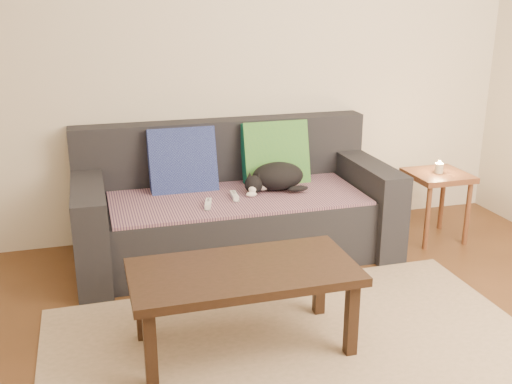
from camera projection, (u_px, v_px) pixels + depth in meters
back_wall at (217, 56)px, 4.17m from camera, size 4.50×0.04×2.60m
sofa at (234, 210)px, 4.09m from camera, size 2.10×0.94×0.87m
throw_blanket at (237, 197)px, 3.97m from camera, size 1.66×0.74×0.02m
cushion_navy at (183, 162)px, 4.06m from camera, size 0.45×0.23×0.47m
cushion_green at (275, 155)px, 4.23m from camera, size 0.47×0.23×0.48m
cat at (276, 177)px, 4.06m from camera, size 0.48×0.37×0.19m
wii_remote_a at (208, 204)px, 3.77m from camera, size 0.07×0.15×0.03m
wii_remote_b at (234, 196)px, 3.92m from camera, size 0.05×0.15×0.03m
side_table at (437, 185)px, 4.29m from camera, size 0.40×0.40×0.50m
candle at (439, 168)px, 4.25m from camera, size 0.06×0.06×0.09m
rug at (306, 365)px, 2.88m from camera, size 2.50×1.80×0.01m
coffee_table at (244, 278)px, 2.92m from camera, size 1.11×0.55×0.44m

